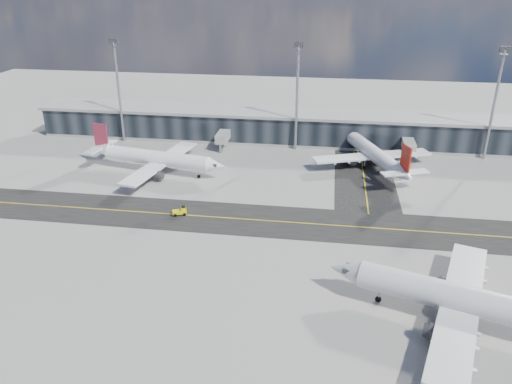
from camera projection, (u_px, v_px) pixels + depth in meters
The scene contains 9 objects.
ground at pixel (276, 231), 95.60m from camera, with size 300.00×300.00×0.00m, color gray.
taxiway_lanes at pixel (300, 208), 104.76m from camera, with size 180.00×63.00×0.03m.
terminal_concourse at pixel (298, 128), 143.52m from camera, with size 152.00×19.80×8.80m.
floodlight_masts at pixel (297, 94), 132.57m from camera, with size 102.50×0.70×28.90m.
airliner_af at pixel (155, 158), 122.03m from camera, with size 36.75×31.51×10.92m.
airliner_redtail at pixel (375, 155), 124.54m from camera, with size 30.27×35.01×10.75m.
airliner_near at pixel (474, 302), 68.50m from camera, with size 40.08×34.55×12.12m.
baggage_tug at pixel (181, 211), 101.50m from camera, with size 3.11×2.25×1.76m.
service_van at pixel (388, 163), 126.69m from camera, with size 2.60×5.63×1.57m, color white.
Camera 1 is at (8.67, -83.86, 45.83)m, focal length 35.00 mm.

